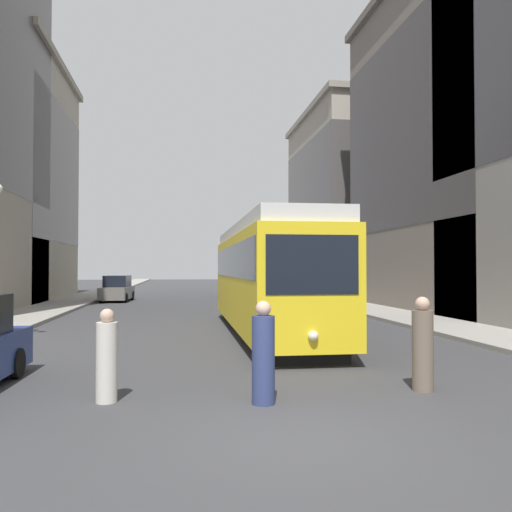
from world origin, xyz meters
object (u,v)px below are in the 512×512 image
at_px(pedestrian_on_sidewalk, 107,359).
at_px(pedestrian_crossing_near, 423,347).
at_px(streetcar, 266,275).
at_px(pedestrian_crossing_far, 263,356).
at_px(parked_car_left_near, 117,289).
at_px(transit_bus, 273,273).

bearing_deg(pedestrian_on_sidewalk, pedestrian_crossing_near, 60.80).
relative_size(streetcar, pedestrian_crossing_far, 7.59).
height_order(pedestrian_crossing_near, pedestrian_crossing_far, pedestrian_crossing_near).
bearing_deg(parked_car_left_near, transit_bus, 5.45).
distance_m(streetcar, transit_bus, 20.29).
xyz_separation_m(streetcar, transit_bus, (3.89, 19.91, -0.15)).
relative_size(transit_bus, pedestrian_crossing_far, 6.21).
distance_m(streetcar, parked_car_left_near, 20.92).
distance_m(transit_bus, pedestrian_crossing_near, 28.97).
height_order(streetcar, pedestrian_crossing_near, streetcar).
distance_m(pedestrian_crossing_far, pedestrian_on_sidewalk, 2.77).
bearing_deg(parked_car_left_near, streetcar, -65.66).
distance_m(transit_bus, parked_car_left_near, 11.41).
bearing_deg(pedestrian_crossing_near, pedestrian_crossing_far, -88.11).
relative_size(streetcar, parked_car_left_near, 2.84).
height_order(transit_bus, parked_car_left_near, transit_bus).
xyz_separation_m(streetcar, parked_car_left_near, (-7.46, 19.51, -1.26)).
bearing_deg(parked_car_left_near, pedestrian_crossing_far, -75.25).
xyz_separation_m(parked_car_left_near, pedestrian_on_sidewalk, (3.09, -28.43, -0.08)).
bearing_deg(pedestrian_crossing_near, transit_bus, 168.30).
bearing_deg(transit_bus, pedestrian_crossing_far, -100.55).
distance_m(transit_bus, pedestrian_crossing_far, 29.90).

